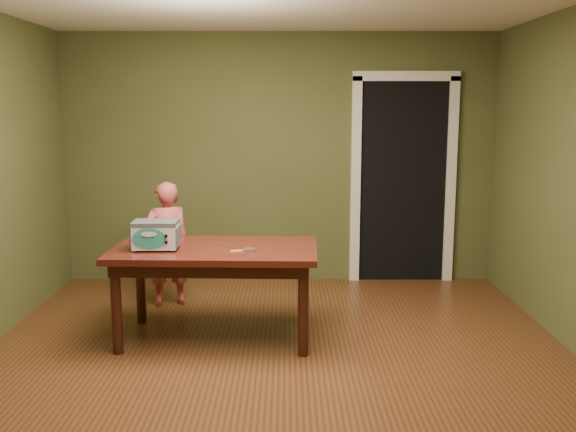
% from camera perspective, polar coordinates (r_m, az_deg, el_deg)
% --- Properties ---
extents(floor, '(5.00, 5.00, 0.00)m').
position_cam_1_polar(floor, '(4.61, -1.08, -13.87)').
color(floor, brown).
rests_on(floor, ground).
extents(room_shell, '(4.52, 5.02, 2.61)m').
position_cam_1_polar(room_shell, '(4.23, -1.15, 7.85)').
color(room_shell, '#4F552D').
rests_on(room_shell, ground).
extents(doorway, '(1.10, 0.66, 2.25)m').
position_cam_1_polar(doorway, '(7.15, 9.75, 3.25)').
color(doorway, black).
rests_on(doorway, ground).
extents(dining_table, '(1.63, 0.95, 0.75)m').
position_cam_1_polar(dining_table, '(5.11, -6.48, -3.86)').
color(dining_table, '#3B130D').
rests_on(dining_table, floor).
extents(toy_oven, '(0.37, 0.26, 0.22)m').
position_cam_1_polar(toy_oven, '(5.06, -11.68, -1.57)').
color(toy_oven, '#4C4F54').
rests_on(toy_oven, dining_table).
extents(baking_pan, '(0.10, 0.10, 0.02)m').
position_cam_1_polar(baking_pan, '(4.92, -3.46, -3.01)').
color(baking_pan, silver).
rests_on(baking_pan, dining_table).
extents(spatula, '(0.18, 0.07, 0.01)m').
position_cam_1_polar(spatula, '(4.93, -4.10, -3.08)').
color(spatula, '#F1C068').
rests_on(spatula, dining_table).
extents(child, '(0.50, 0.41, 1.17)m').
position_cam_1_polar(child, '(6.06, -10.72, -2.45)').
color(child, '#D5585A').
rests_on(child, floor).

